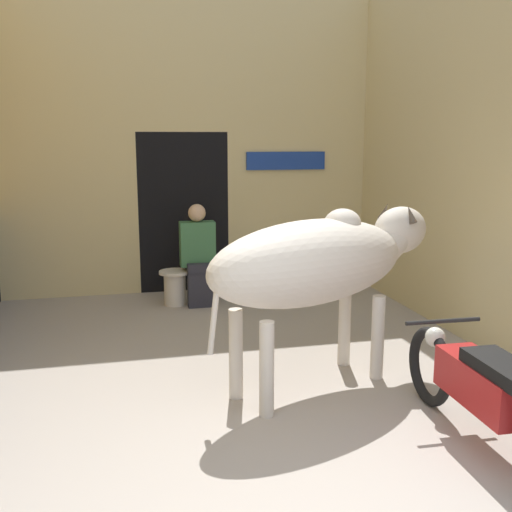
# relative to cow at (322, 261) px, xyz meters

# --- Properties ---
(wall_back_with_doorway) EXTENTS (4.89, 0.93, 3.97)m
(wall_back_with_doorway) POSITION_rel_cow_xyz_m (-0.66, 3.66, 0.61)
(wall_back_with_doorway) COLOR #D1BC84
(wall_back_with_doorway) RESTS_ON ground_plane
(wall_right_with_door) EXTENTS (0.22, 5.27, 3.97)m
(wall_right_with_door) POSITION_rel_cow_xyz_m (1.90, 0.74, 0.90)
(wall_right_with_door) COLOR #D1BC84
(wall_right_with_door) RESTS_ON ground_plane
(cow) EXTENTS (2.33, 1.42, 1.46)m
(cow) POSITION_rel_cow_xyz_m (0.00, 0.00, 0.00)
(cow) COLOR beige
(cow) RESTS_ON ground_plane
(motorcycle_near) EXTENTS (0.58, 2.04, 0.73)m
(motorcycle_near) POSITION_rel_cow_xyz_m (0.67, -1.27, -0.64)
(motorcycle_near) COLOR black
(motorcycle_near) RESTS_ON ground_plane
(shopkeeper_seated) EXTENTS (0.43, 0.34, 1.24)m
(shopkeeper_seated) POSITION_rel_cow_xyz_m (-0.63, 2.69, -0.40)
(shopkeeper_seated) COLOR #282833
(shopkeeper_seated) RESTS_ON ground_plane
(plastic_stool) EXTENTS (0.38, 0.38, 0.43)m
(plastic_stool) POSITION_rel_cow_xyz_m (-0.92, 2.72, -0.82)
(plastic_stool) COLOR beige
(plastic_stool) RESTS_ON ground_plane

